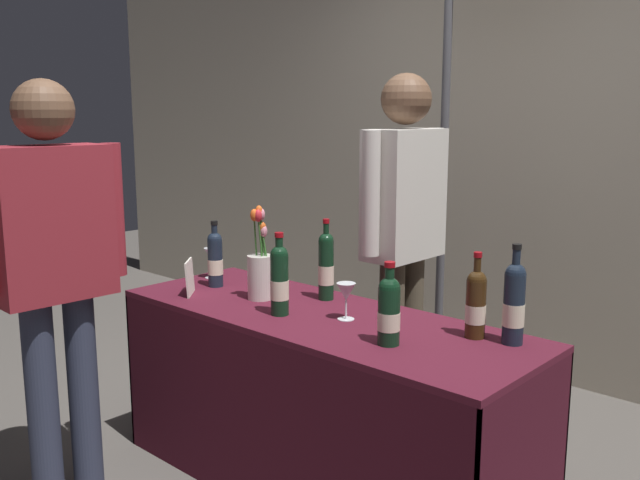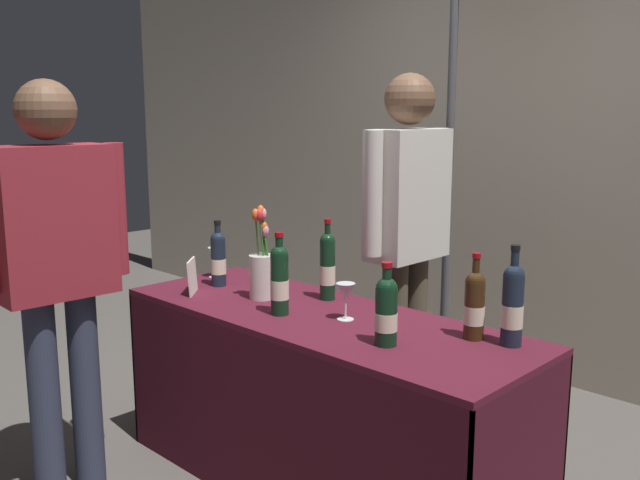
{
  "view_description": "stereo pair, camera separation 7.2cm",
  "coord_description": "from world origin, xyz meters",
  "px_view_note": "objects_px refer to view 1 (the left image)",
  "views": [
    {
      "loc": [
        1.8,
        -1.97,
        1.54
      ],
      "look_at": [
        0.0,
        0.0,
        1.04
      ],
      "focal_mm": 39.23,
      "sensor_mm": 36.0,
      "label": 1
    },
    {
      "loc": [
        1.85,
        -1.92,
        1.54
      ],
      "look_at": [
        0.0,
        0.0,
        1.04
      ],
      "focal_mm": 39.23,
      "sensor_mm": 36.0,
      "label": 2
    }
  ],
  "objects_px": {
    "flower_vase": "(261,269)",
    "taster_foreground_right": "(53,254)",
    "tasting_table": "(320,370)",
    "wine_glass_mid": "(212,256)",
    "display_bottle_0": "(279,279)",
    "featured_wine_bottle": "(326,265)",
    "vendor_presenter": "(403,221)",
    "booth_signpost": "(445,134)",
    "wine_glass_near_vendor": "(346,293)"
  },
  "relations": [
    {
      "from": "wine_glass_mid",
      "to": "wine_glass_near_vendor",
      "type": "bearing_deg",
      "value": -5.2
    },
    {
      "from": "wine_glass_near_vendor",
      "to": "featured_wine_bottle",
      "type": "bearing_deg",
      "value": 146.72
    },
    {
      "from": "featured_wine_bottle",
      "to": "display_bottle_0",
      "type": "distance_m",
      "value": 0.29
    },
    {
      "from": "display_bottle_0",
      "to": "wine_glass_near_vendor",
      "type": "height_order",
      "value": "display_bottle_0"
    },
    {
      "from": "tasting_table",
      "to": "taster_foreground_right",
      "type": "bearing_deg",
      "value": -134.44
    },
    {
      "from": "featured_wine_bottle",
      "to": "booth_signpost",
      "type": "height_order",
      "value": "booth_signpost"
    },
    {
      "from": "featured_wine_bottle",
      "to": "flower_vase",
      "type": "height_order",
      "value": "flower_vase"
    },
    {
      "from": "vendor_presenter",
      "to": "taster_foreground_right",
      "type": "xyz_separation_m",
      "value": [
        -0.62,
        -1.42,
        -0.03
      ]
    },
    {
      "from": "wine_glass_mid",
      "to": "vendor_presenter",
      "type": "distance_m",
      "value": 0.93
    },
    {
      "from": "featured_wine_bottle",
      "to": "vendor_presenter",
      "type": "xyz_separation_m",
      "value": [
        0.04,
        0.5,
        0.14
      ]
    },
    {
      "from": "tasting_table",
      "to": "wine_glass_mid",
      "type": "height_order",
      "value": "wine_glass_mid"
    },
    {
      "from": "vendor_presenter",
      "to": "wine_glass_mid",
      "type": "bearing_deg",
      "value": -49.75
    },
    {
      "from": "vendor_presenter",
      "to": "taster_foreground_right",
      "type": "bearing_deg",
      "value": -23.4
    },
    {
      "from": "featured_wine_bottle",
      "to": "taster_foreground_right",
      "type": "xyz_separation_m",
      "value": [
        -0.58,
        -0.91,
        0.11
      ]
    },
    {
      "from": "featured_wine_bottle",
      "to": "wine_glass_near_vendor",
      "type": "bearing_deg",
      "value": -33.28
    },
    {
      "from": "taster_foreground_right",
      "to": "flower_vase",
      "type": "bearing_deg",
      "value": -24.25
    },
    {
      "from": "display_bottle_0",
      "to": "wine_glass_near_vendor",
      "type": "relative_size",
      "value": 2.28
    },
    {
      "from": "flower_vase",
      "to": "taster_foreground_right",
      "type": "relative_size",
      "value": 0.25
    },
    {
      "from": "flower_vase",
      "to": "display_bottle_0",
      "type": "bearing_deg",
      "value": -26.08
    },
    {
      "from": "tasting_table",
      "to": "flower_vase",
      "type": "relative_size",
      "value": 4.43
    },
    {
      "from": "taster_foreground_right",
      "to": "display_bottle_0",
      "type": "bearing_deg",
      "value": -41.44
    },
    {
      "from": "tasting_table",
      "to": "wine_glass_mid",
      "type": "xyz_separation_m",
      "value": [
        -0.79,
        0.1,
        0.34
      ]
    },
    {
      "from": "display_bottle_0",
      "to": "taster_foreground_right",
      "type": "distance_m",
      "value": 0.87
    },
    {
      "from": "featured_wine_bottle",
      "to": "booth_signpost",
      "type": "xyz_separation_m",
      "value": [
        -0.05,
        0.97,
        0.53
      ]
    },
    {
      "from": "flower_vase",
      "to": "taster_foreground_right",
      "type": "bearing_deg",
      "value": -116.82
    },
    {
      "from": "display_bottle_0",
      "to": "tasting_table",
      "type": "bearing_deg",
      "value": 43.28
    },
    {
      "from": "taster_foreground_right",
      "to": "booth_signpost",
      "type": "relative_size",
      "value": 0.71
    },
    {
      "from": "wine_glass_mid",
      "to": "featured_wine_bottle",
      "type": "bearing_deg",
      "value": 7.1
    },
    {
      "from": "flower_vase",
      "to": "featured_wine_bottle",
      "type": "bearing_deg",
      "value": 40.19
    },
    {
      "from": "wine_glass_mid",
      "to": "taster_foreground_right",
      "type": "bearing_deg",
      "value": -84.58
    },
    {
      "from": "display_bottle_0",
      "to": "booth_signpost",
      "type": "bearing_deg",
      "value": 92.91
    },
    {
      "from": "tasting_table",
      "to": "wine_glass_near_vendor",
      "type": "height_order",
      "value": "wine_glass_near_vendor"
    },
    {
      "from": "featured_wine_bottle",
      "to": "display_bottle_0",
      "type": "xyz_separation_m",
      "value": [
        0.02,
        -0.29,
        -0.0
      ]
    },
    {
      "from": "taster_foreground_right",
      "to": "booth_signpost",
      "type": "height_order",
      "value": "booth_signpost"
    },
    {
      "from": "wine_glass_near_vendor",
      "to": "wine_glass_mid",
      "type": "bearing_deg",
      "value": 174.8
    },
    {
      "from": "flower_vase",
      "to": "wine_glass_near_vendor",
      "type": "bearing_deg",
      "value": 1.73
    },
    {
      "from": "featured_wine_bottle",
      "to": "vendor_presenter",
      "type": "bearing_deg",
      "value": 85.9
    },
    {
      "from": "featured_wine_bottle",
      "to": "wine_glass_mid",
      "type": "relative_size",
      "value": 2.37
    },
    {
      "from": "wine_glass_near_vendor",
      "to": "tasting_table",
      "type": "bearing_deg",
      "value": -171.91
    },
    {
      "from": "wine_glass_near_vendor",
      "to": "taster_foreground_right",
      "type": "bearing_deg",
      "value": -138.22
    },
    {
      "from": "tasting_table",
      "to": "wine_glass_near_vendor",
      "type": "xyz_separation_m",
      "value": [
        0.12,
        0.02,
        0.34
      ]
    },
    {
      "from": "tasting_table",
      "to": "featured_wine_bottle",
      "type": "bearing_deg",
      "value": 125.87
    },
    {
      "from": "featured_wine_bottle",
      "to": "booth_signpost",
      "type": "distance_m",
      "value": 1.1
    },
    {
      "from": "tasting_table",
      "to": "display_bottle_0",
      "type": "height_order",
      "value": "display_bottle_0"
    },
    {
      "from": "wine_glass_near_vendor",
      "to": "flower_vase",
      "type": "xyz_separation_m",
      "value": [
        -0.47,
        -0.01,
        0.02
      ]
    },
    {
      "from": "tasting_table",
      "to": "featured_wine_bottle",
      "type": "relative_size",
      "value": 5.16
    },
    {
      "from": "display_bottle_0",
      "to": "flower_vase",
      "type": "height_order",
      "value": "flower_vase"
    },
    {
      "from": "booth_signpost",
      "to": "wine_glass_near_vendor",
      "type": "bearing_deg",
      "value": -75.15
    },
    {
      "from": "featured_wine_bottle",
      "to": "wine_glass_mid",
      "type": "distance_m",
      "value": 0.67
    },
    {
      "from": "wine_glass_near_vendor",
      "to": "flower_vase",
      "type": "distance_m",
      "value": 0.47
    }
  ]
}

